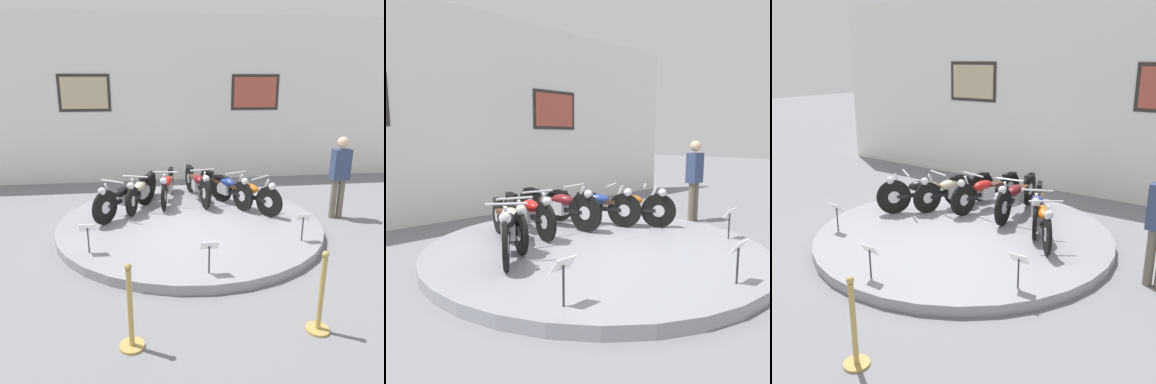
# 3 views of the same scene
# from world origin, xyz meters

# --- Properties ---
(ground_plane) EXTENTS (60.00, 60.00, 0.00)m
(ground_plane) POSITION_xyz_m (0.00, 0.00, 0.00)
(ground_plane) COLOR slate
(display_platform) EXTENTS (5.16, 5.16, 0.16)m
(display_platform) POSITION_xyz_m (0.00, 0.00, 0.08)
(display_platform) COLOR gray
(display_platform) RESTS_ON ground_plane
(back_wall) EXTENTS (14.00, 0.22, 4.59)m
(back_wall) POSITION_xyz_m (0.00, 3.90, 2.30)
(back_wall) COLOR white
(back_wall) RESTS_ON ground_plane
(motorcycle_black) EXTENTS (1.23, 1.67, 0.81)m
(motorcycle_black) POSITION_xyz_m (-1.27, 0.47, 0.56)
(motorcycle_black) COLOR black
(motorcycle_black) RESTS_ON display_platform
(motorcycle_cream) EXTENTS (0.73, 1.88, 0.79)m
(motorcycle_cream) POSITION_xyz_m (-0.94, 0.97, 0.54)
(motorcycle_cream) COLOR black
(motorcycle_cream) RESTS_ON display_platform
(motorcycle_red) EXTENTS (0.56, 1.96, 0.79)m
(motorcycle_red) POSITION_xyz_m (-0.35, 1.26, 0.54)
(motorcycle_red) COLOR black
(motorcycle_red) RESTS_ON display_platform
(motorcycle_maroon) EXTENTS (0.54, 2.02, 0.82)m
(motorcycle_maroon) POSITION_xyz_m (0.35, 1.27, 0.56)
(motorcycle_maroon) COLOR black
(motorcycle_maroon) RESTS_ON display_platform
(motorcycle_blue) EXTENTS (0.84, 1.84, 0.79)m
(motorcycle_blue) POSITION_xyz_m (0.94, 0.97, 0.54)
(motorcycle_blue) COLOR black
(motorcycle_blue) RESTS_ON display_platform
(motorcycle_orange) EXTENTS (1.15, 1.67, 0.79)m
(motorcycle_orange) POSITION_xyz_m (1.27, 0.46, 0.54)
(motorcycle_orange) COLOR black
(motorcycle_orange) RESTS_ON display_platform
(info_placard_front_left) EXTENTS (0.26, 0.11, 0.51)m
(info_placard_front_left) POSITION_xyz_m (-1.81, -1.31, 0.53)
(info_placard_front_left) COLOR #333338
(info_placard_front_left) RESTS_ON display_platform
(info_placard_front_centre) EXTENTS (0.26, 0.11, 0.51)m
(info_placard_front_centre) POSITION_xyz_m (0.00, -2.23, 0.53)
(info_placard_front_centre) COLOR #333338
(info_placard_front_centre) RESTS_ON display_platform
(info_placard_front_right) EXTENTS (0.26, 0.11, 0.51)m
(info_placard_front_right) POSITION_xyz_m (1.81, -1.31, 0.53)
(info_placard_front_right) COLOR #333338
(info_placard_front_right) RESTS_ON display_platform
(visitor_standing) EXTENTS (0.36, 0.23, 1.75)m
(visitor_standing) POSITION_xyz_m (3.19, 0.12, 1.00)
(visitor_standing) COLOR #6B6051
(visitor_standing) RESTS_ON ground_plane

